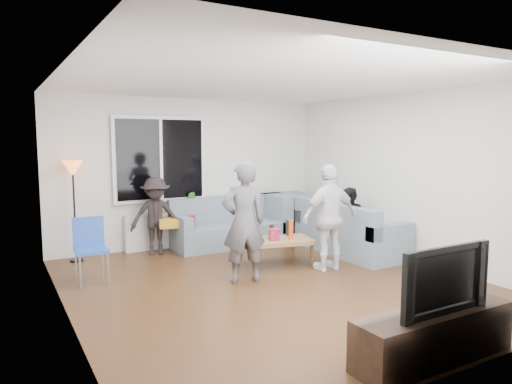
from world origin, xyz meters
TOP-DOWN VIEW (x-y plane):
  - floor at (0.00, 0.00)m, footprint 5.00×5.50m
  - ceiling at (0.00, 0.00)m, footprint 5.00×5.50m
  - wall_back at (0.00, 2.77)m, footprint 5.00×0.04m
  - wall_front at (0.00, -2.77)m, footprint 5.00×0.04m
  - wall_left at (-2.52, 0.00)m, footprint 0.04×5.50m
  - wall_right at (2.52, 0.00)m, footprint 0.04×5.50m
  - window_frame at (-0.60, 2.69)m, footprint 1.62×0.06m
  - window_glass at (-0.60, 2.65)m, footprint 1.50×0.02m
  - window_mullion at (-0.60, 2.64)m, footprint 0.05×0.03m
  - radiator at (-0.60, 2.65)m, footprint 1.30×0.12m
  - potted_plant at (-0.10, 2.62)m, footprint 0.23×0.21m
  - vase at (-0.66, 2.62)m, footprint 0.18×0.18m
  - sofa_back_section at (0.64, 2.27)m, footprint 2.30×0.85m
  - sofa_right_section at (2.02, 0.80)m, footprint 2.00×0.85m
  - sofa_corner at (1.80, 2.27)m, footprint 0.85×0.85m
  - cushion_yellow at (-0.59, 2.25)m, footprint 0.44×0.39m
  - cushion_red at (-0.32, 2.33)m, footprint 0.45×0.41m
  - coffee_table at (0.52, 0.75)m, footprint 1.21×0.83m
  - pitcher at (0.47, 0.70)m, footprint 0.17×0.17m
  - side_chair at (-2.05, 1.20)m, footprint 0.41×0.41m
  - floor_lamp at (-2.05, 2.48)m, footprint 0.32×0.32m
  - player_left at (-0.28, 0.25)m, footprint 0.66×0.50m
  - player_right at (1.07, 0.15)m, footprint 0.92×0.41m
  - spectator_right at (2.02, 0.80)m, footprint 0.49×0.59m
  - spectator_back at (-0.83, 2.30)m, footprint 0.90×0.61m
  - tv_console at (0.09, -2.50)m, footprint 1.60×0.40m
  - television at (0.09, -2.50)m, footprint 1.00×0.13m
  - bottle_c at (0.52, 0.86)m, footprint 0.07×0.07m
  - bottle_d at (0.74, 0.66)m, footprint 0.07×0.07m
  - bottle_a at (0.17, 0.84)m, footprint 0.07×0.07m
  - bottle_e at (0.84, 0.89)m, footprint 0.07×0.07m

SIDE VIEW (x-z plane):
  - floor at x=0.00m, z-range -0.04..0.00m
  - coffee_table at x=0.52m, z-range 0.00..0.40m
  - tv_console at x=0.09m, z-range 0.00..0.44m
  - radiator at x=-0.60m, z-range 0.00..0.62m
  - sofa_back_section at x=0.64m, z-range 0.00..0.85m
  - sofa_right_section at x=2.02m, z-range 0.00..0.85m
  - sofa_corner at x=1.80m, z-range 0.00..0.85m
  - side_chair at x=-2.05m, z-range 0.00..0.86m
  - pitcher at x=0.47m, z-range 0.40..0.57m
  - bottle_a at x=0.17m, z-range 0.40..0.60m
  - bottle_c at x=0.52m, z-range 0.40..0.60m
  - cushion_yellow at x=-0.59m, z-range 0.44..0.58m
  - cushion_red at x=-0.32m, z-range 0.45..0.57m
  - bottle_e at x=0.84m, z-range 0.40..0.64m
  - bottle_d at x=0.74m, z-range 0.40..0.68m
  - spectator_right at x=2.02m, z-range 0.00..1.09m
  - spectator_back at x=-0.83m, z-range 0.00..1.28m
  - vase at x=-0.66m, z-range 0.62..0.78m
  - television at x=0.09m, z-range 0.44..1.02m
  - player_right at x=1.07m, z-range 0.00..1.54m
  - floor_lamp at x=-2.05m, z-range 0.00..1.56m
  - potted_plant at x=-0.10m, z-range 0.62..0.97m
  - player_left at x=-0.28m, z-range 0.00..1.61m
  - wall_back at x=0.00m, z-range 0.00..2.60m
  - wall_front at x=0.00m, z-range 0.00..2.60m
  - wall_left at x=-2.52m, z-range 0.00..2.60m
  - wall_right at x=2.52m, z-range 0.00..2.60m
  - window_frame at x=-0.60m, z-range 0.81..2.29m
  - window_glass at x=-0.60m, z-range 0.88..2.23m
  - window_mullion at x=-0.60m, z-range 0.88..2.23m
  - ceiling at x=0.00m, z-range 2.60..2.64m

